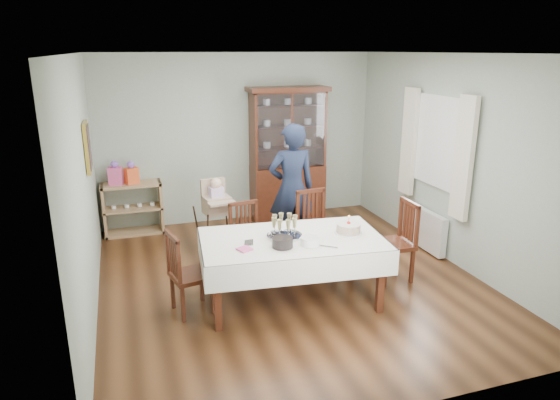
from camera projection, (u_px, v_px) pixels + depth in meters
name	position (u px, v px, depth m)	size (l,w,h in m)	color
floor	(289.00, 279.00, 6.21)	(5.00, 5.00, 0.00)	#593319
room_shell	(276.00, 136.00, 6.20)	(5.00, 5.00, 5.00)	#9EAA99
dining_table	(292.00, 269.00, 5.57)	(2.11, 1.35, 0.76)	#4C1F13
china_cabinet	(288.00, 152.00, 8.16)	(1.30, 0.48, 2.18)	#4C1F13
sideboard	(133.00, 208.00, 7.65)	(0.90, 0.38, 0.80)	tan
picture_frame	(87.00, 147.00, 5.80)	(0.04, 0.48, 0.58)	gold
window	(439.00, 142.00, 6.69)	(0.04, 1.02, 1.22)	white
curtain_left	(464.00, 159.00, 6.14)	(0.07, 0.30, 1.55)	silver
curtain_right	(409.00, 142.00, 7.26)	(0.07, 0.30, 1.55)	silver
radiator	(427.00, 230.00, 7.03)	(0.10, 0.80, 0.55)	white
chair_far_left	(249.00, 253.00, 6.31)	(0.46, 0.46, 0.91)	#4C1F13
chair_far_right	(316.00, 243.00, 6.58)	(0.48, 0.48, 0.98)	#4C1F13
chair_end_left	(191.00, 288.00, 5.37)	(0.49, 0.49, 0.92)	#4C1F13
chair_end_right	(393.00, 256.00, 6.15)	(0.45, 0.45, 0.99)	#4C1F13
woman	(292.00, 188.00, 6.89)	(0.66, 0.43, 1.80)	black
high_chair	(217.00, 223.00, 6.97)	(0.54, 0.54, 1.06)	black
champagne_tray	(285.00, 230.00, 5.47)	(0.40, 0.40, 0.24)	silver
birthday_cake	(348.00, 229.00, 5.58)	(0.31, 0.31, 0.21)	white
plate_stack_dark	(282.00, 242.00, 5.20)	(0.22, 0.22, 0.11)	black
plate_stack_white	(310.00, 241.00, 5.26)	(0.20, 0.20, 0.09)	white
napkin_stack	(245.00, 249.00, 5.13)	(0.13, 0.13, 0.02)	#DF528E
cutlery	(245.00, 243.00, 5.30)	(0.12, 0.17, 0.01)	silver
cake_knife	(325.00, 246.00, 5.22)	(0.27, 0.02, 0.01)	silver
gift_bag_pink	(115.00, 174.00, 7.41)	(0.22, 0.16, 0.36)	#DF528E
gift_bag_orange	(131.00, 174.00, 7.48)	(0.22, 0.19, 0.35)	#ED5825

